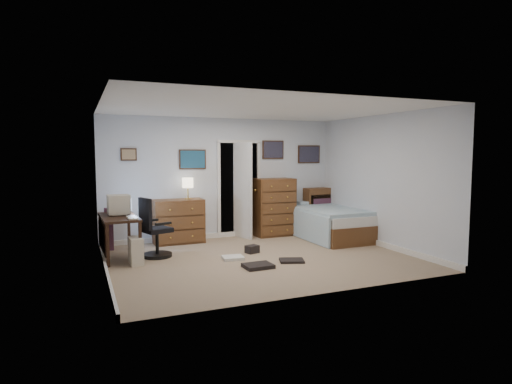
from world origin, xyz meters
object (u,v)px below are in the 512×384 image
(office_chair, at_px, (154,234))
(bed, at_px, (326,222))
(low_dresser, at_px, (178,221))
(tall_dresser, at_px, (274,207))
(computer_desk, at_px, (114,226))

(office_chair, distance_m, bed, 3.66)
(low_dresser, xyz_separation_m, tall_dresser, (2.08, -0.02, 0.18))
(low_dresser, height_order, bed, low_dresser)
(computer_desk, bearing_deg, bed, -0.25)
(low_dresser, bearing_deg, bed, -12.80)
(computer_desk, xyz_separation_m, tall_dresser, (3.36, 0.79, 0.07))
(office_chair, height_order, bed, office_chair)
(office_chair, bearing_deg, bed, -12.45)
(tall_dresser, height_order, bed, tall_dresser)
(office_chair, height_order, low_dresser, office_chair)
(tall_dresser, bearing_deg, office_chair, -161.15)
(computer_desk, height_order, bed, computer_desk)
(computer_desk, relative_size, low_dresser, 1.29)
(computer_desk, relative_size, bed, 0.59)
(computer_desk, xyz_separation_m, low_dresser, (1.28, 0.81, -0.12))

